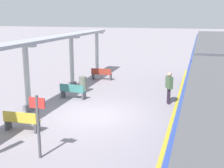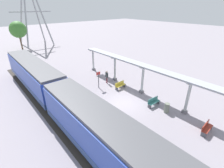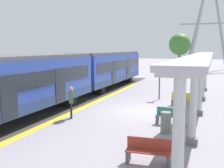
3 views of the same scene
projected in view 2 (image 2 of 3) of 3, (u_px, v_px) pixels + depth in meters
ground_plane at (122, 104)px, 17.36m from camera, size 176.00×176.00×0.00m
tactile_edge_strip at (93, 118)px, 15.18m from camera, size 0.51×26.69×0.01m
trackbed at (75, 127)px, 14.09m from camera, size 3.20×38.69×0.01m
train_near_carriage at (106, 138)px, 10.37m from camera, size 2.65×13.49×3.48m
train_far_carriage at (34, 74)px, 19.98m from camera, size 2.65×13.49×3.48m
canopy_pillar_second at (188, 98)px, 15.16m from camera, size 1.10×0.44×3.34m
canopy_pillar_third at (143, 80)px, 18.86m from camera, size 1.10×0.44×3.34m
canopy_pillar_fourth at (115, 69)px, 22.15m from camera, size 1.10×0.44×3.34m
canopy_pillar_fifth at (93, 60)px, 25.67m from camera, size 1.10×0.44×3.34m
canopy_beam at (145, 66)px, 17.94m from camera, size 1.20×21.24×0.16m
bench_near_end at (120, 85)px, 20.40m from camera, size 1.52×0.50×0.86m
bench_mid_platform at (154, 102)px, 16.87m from camera, size 1.52×0.52×0.86m
bench_far_end at (206, 128)px, 13.29m from camera, size 1.52×0.52×0.86m
trash_bin at (167, 108)px, 15.78m from camera, size 0.48×0.48×0.99m
platform_info_sign at (98, 78)px, 20.18m from camera, size 0.56×0.10×2.20m
passenger_waiting_near_edge at (119, 121)px, 13.07m from camera, size 0.45×0.55×1.76m
passenger_by_the_benches at (107, 76)px, 21.54m from camera, size 0.36×0.54×1.72m
electricity_pylon at (30, 7)px, 39.69m from camera, size 9.70×6.80×17.79m
tree_left_background at (18, 30)px, 37.07m from camera, size 3.66×3.66×6.30m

